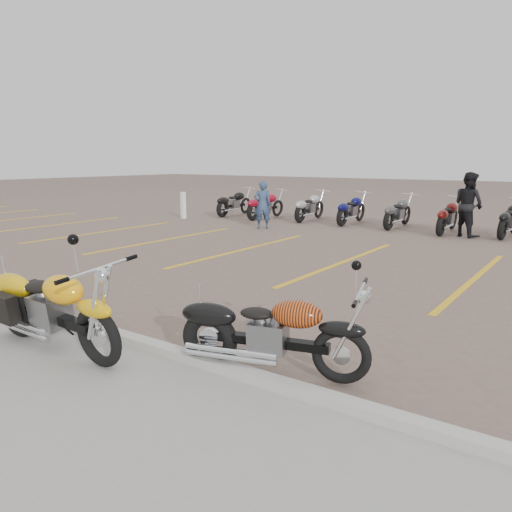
{
  "coord_description": "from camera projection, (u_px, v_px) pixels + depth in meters",
  "views": [
    {
      "loc": [
        4.59,
        -5.82,
        2.22
      ],
      "look_at": [
        0.25,
        0.35,
        0.75
      ],
      "focal_mm": 35.0,
      "sensor_mm": 36.0,
      "label": 1
    }
  ],
  "objects": [
    {
      "name": "ground",
      "position": [
        230.0,
        305.0,
        7.69
      ],
      "size": [
        100.0,
        100.0,
        0.0
      ],
      "primitive_type": "plane",
      "color": "#735C52",
      "rests_on": "ground"
    },
    {
      "name": "curb",
      "position": [
        129.0,
        339.0,
        6.07
      ],
      "size": [
        60.0,
        0.18,
        0.12
      ],
      "primitive_type": "cube",
      "color": "#ADAAA3",
      "rests_on": "ground"
    },
    {
      "name": "parking_stripes",
      "position": [
        343.0,
        262.0,
        10.9
      ],
      "size": [
        38.0,
        5.5,
        0.01
      ],
      "primitive_type": null,
      "color": "gold",
      "rests_on": "ground"
    },
    {
      "name": "yellow_cruiser",
      "position": [
        54.0,
        310.0,
        5.82
      ],
      "size": [
        2.36,
        0.35,
        0.97
      ],
      "rotation": [
        0.11,
        0.0,
        -0.02
      ],
      "color": "black",
      "rests_on": "ground"
    },
    {
      "name": "flame_cruiser",
      "position": [
        268.0,
        336.0,
        5.16
      ],
      "size": [
        2.0,
        0.67,
        0.84
      ],
      "rotation": [
        0.06,
        0.0,
        0.27
      ],
      "color": "black",
      "rests_on": "ground"
    },
    {
      "name": "person_a",
      "position": [
        262.0,
        205.0,
        16.1
      ],
      "size": [
        0.66,
        0.65,
        1.53
      ],
      "primitive_type": "imported",
      "rotation": [
        0.0,
        0.0,
        3.87
      ],
      "color": "navy",
      "rests_on": "ground"
    },
    {
      "name": "person_b",
      "position": [
        468.0,
        205.0,
        14.34
      ],
      "size": [
        1.14,
        1.08,
        1.86
      ],
      "primitive_type": "imported",
      "rotation": [
        0.0,
        0.0,
        2.57
      ],
      "color": "black",
      "rests_on": "ground"
    },
    {
      "name": "bollard",
      "position": [
        183.0,
        205.0,
        18.89
      ],
      "size": [
        0.17,
        0.17,
        1.0
      ],
      "primitive_type": "cube",
      "rotation": [
        0.0,
        0.0,
        -0.15
      ],
      "color": "white",
      "rests_on": "ground"
    },
    {
      "name": "bg_bike_row",
      "position": [
        508.0,
        218.0,
        14.31
      ],
      "size": [
        20.46,
        2.01,
        1.1
      ],
      "color": "black",
      "rests_on": "ground"
    }
  ]
}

